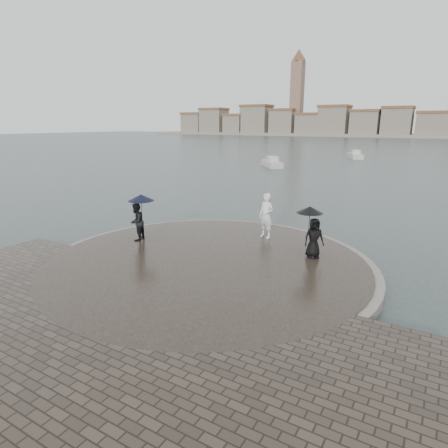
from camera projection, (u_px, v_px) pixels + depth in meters
The scene contains 8 objects.
ground at pixel (143, 306), 11.28m from camera, with size 400.00×400.00×0.00m, color #2B3835.
kerb_ring at pixel (207, 265), 14.15m from camera, with size 12.50×12.50×0.32m, color gray.
quay_tip at pixel (206, 264), 14.14m from camera, with size 11.90×11.90×0.36m, color #2D261E.
statue at pixel (266, 216), 16.59m from camera, with size 0.73×0.48×2.01m, color white.
visitor_left at pixel (138, 214), 16.18m from camera, with size 1.23×1.14×2.04m.
visitor_right at pixel (313, 229), 14.13m from camera, with size 1.21×1.03×1.95m.
far_skyline at pixel (413, 123), 146.43m from camera, with size 260.00×20.00×37.00m.
boats at pixel (429, 165), 46.68m from camera, with size 41.77×23.35×1.50m.
Camera 1 is at (7.33, -7.57, 5.31)m, focal length 30.00 mm.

